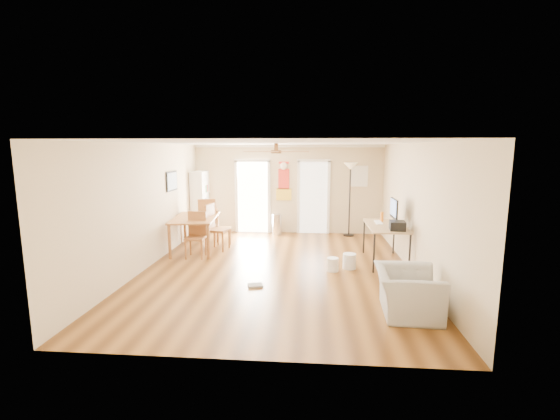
# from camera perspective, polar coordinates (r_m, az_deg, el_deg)

# --- Properties ---
(floor) EXTENTS (7.00, 7.00, 0.00)m
(floor) POSITION_cam_1_polar(r_m,az_deg,el_deg) (8.05, -0.35, -8.79)
(floor) COLOR brown
(floor) RESTS_ON ground
(ceiling) EXTENTS (5.50, 7.00, 0.00)m
(ceiling) POSITION_cam_1_polar(r_m,az_deg,el_deg) (7.66, -0.37, 10.04)
(ceiling) COLOR silver
(ceiling) RESTS_ON floor
(wall_back) EXTENTS (5.50, 0.04, 2.60)m
(wall_back) POSITION_cam_1_polar(r_m,az_deg,el_deg) (11.21, 1.22, 3.13)
(wall_back) COLOR beige
(wall_back) RESTS_ON floor
(wall_front) EXTENTS (5.50, 0.04, 2.60)m
(wall_front) POSITION_cam_1_polar(r_m,az_deg,el_deg) (4.35, -4.46, -6.72)
(wall_front) COLOR beige
(wall_front) RESTS_ON floor
(wall_left) EXTENTS (0.04, 7.00, 2.60)m
(wall_left) POSITION_cam_1_polar(r_m,az_deg,el_deg) (8.45, -19.29, 0.60)
(wall_left) COLOR beige
(wall_left) RESTS_ON floor
(wall_right) EXTENTS (0.04, 7.00, 2.60)m
(wall_right) POSITION_cam_1_polar(r_m,az_deg,el_deg) (7.99, 19.67, 0.11)
(wall_right) COLOR beige
(wall_right) RESTS_ON floor
(crown_molding) EXTENTS (5.50, 7.00, 0.08)m
(crown_molding) POSITION_cam_1_polar(r_m,az_deg,el_deg) (7.66, -0.37, 9.74)
(crown_molding) COLOR white
(crown_molding) RESTS_ON wall_back
(kitchen_doorway) EXTENTS (0.90, 0.10, 2.10)m
(kitchen_doorway) POSITION_cam_1_polar(r_m,az_deg,el_deg) (11.34, -4.10, 1.91)
(kitchen_doorway) COLOR white
(kitchen_doorway) RESTS_ON wall_back
(bathroom_doorway) EXTENTS (0.80, 0.10, 2.10)m
(bathroom_doorway) POSITION_cam_1_polar(r_m,az_deg,el_deg) (11.21, 5.04, 1.81)
(bathroom_doorway) COLOR white
(bathroom_doorway) RESTS_ON wall_back
(wall_decal) EXTENTS (0.46, 0.03, 1.10)m
(wall_decal) POSITION_cam_1_polar(r_m,az_deg,el_deg) (11.18, 0.57, 4.40)
(wall_decal) COLOR red
(wall_decal) RESTS_ON wall_back
(ac_grille) EXTENTS (0.50, 0.04, 0.60)m
(ac_grille) POSITION_cam_1_polar(r_m,az_deg,el_deg) (11.21, 11.77, 4.99)
(ac_grille) COLOR white
(ac_grille) RESTS_ON wall_back
(framed_poster) EXTENTS (0.04, 0.66, 0.48)m
(framed_poster) POSITION_cam_1_polar(r_m,az_deg,el_deg) (9.68, -15.93, 4.19)
(framed_poster) COLOR black
(framed_poster) RESTS_ON wall_left
(ceiling_fan) EXTENTS (1.24, 1.24, 0.20)m
(ceiling_fan) POSITION_cam_1_polar(r_m,az_deg,el_deg) (7.36, -0.58, 8.75)
(ceiling_fan) COLOR #593819
(ceiling_fan) RESTS_ON ceiling
(bookshelf) EXTENTS (0.60, 0.90, 1.84)m
(bookshelf) POSITION_cam_1_polar(r_m,az_deg,el_deg) (11.36, -11.83, 1.08)
(bookshelf) COLOR silver
(bookshelf) RESTS_ON floor
(dining_table) EXTENTS (1.17, 1.76, 0.83)m
(dining_table) POSITION_cam_1_polar(r_m,az_deg,el_deg) (9.61, -12.54, -3.46)
(dining_table) COLOR olive
(dining_table) RESTS_ON floor
(dining_chair_right_a) EXTENTS (0.45, 0.45, 0.91)m
(dining_chair_right_a) POSITION_cam_1_polar(r_m,az_deg,el_deg) (10.12, -8.41, -2.48)
(dining_chair_right_a) COLOR #A47235
(dining_chair_right_a) RESTS_ON floor
(dining_chair_right_b) EXTENTS (0.54, 0.54, 1.13)m
(dining_chair_right_b) POSITION_cam_1_polar(r_m,az_deg,el_deg) (9.50, -9.27, -2.59)
(dining_chair_right_b) COLOR brown
(dining_chair_right_b) RESTS_ON floor
(dining_chair_near) EXTENTS (0.44, 0.44, 1.04)m
(dining_chair_near) POSITION_cam_1_polar(r_m,az_deg,el_deg) (8.94, -12.58, -3.74)
(dining_chair_near) COLOR #A26634
(dining_chair_near) RESTS_ON floor
(dining_chair_far) EXTENTS (0.58, 0.58, 1.14)m
(dining_chair_far) POSITION_cam_1_polar(r_m,az_deg,el_deg) (10.68, -10.89, -1.31)
(dining_chair_far) COLOR #976230
(dining_chair_far) RESTS_ON floor
(trash_can) EXTENTS (0.35, 0.35, 0.61)m
(trash_can) POSITION_cam_1_polar(r_m,az_deg,el_deg) (11.08, -0.47, -2.14)
(trash_can) COLOR silver
(trash_can) RESTS_ON floor
(torchiere_lamp) EXTENTS (0.50, 0.50, 2.09)m
(torchiere_lamp) POSITION_cam_1_polar(r_m,az_deg,el_deg) (10.98, 10.41, 1.53)
(torchiere_lamp) COLOR black
(torchiere_lamp) RESTS_ON floor
(computer_desk) EXTENTS (0.78, 1.56, 0.84)m
(computer_desk) POSITION_cam_1_polar(r_m,az_deg,el_deg) (8.69, 15.44, -4.91)
(computer_desk) COLOR tan
(computer_desk) RESTS_ON floor
(imac) EXTENTS (0.10, 0.63, 0.59)m
(imac) POSITION_cam_1_polar(r_m,az_deg,el_deg) (8.57, 16.72, -0.30)
(imac) COLOR black
(imac) RESTS_ON computer_desk
(keyboard) EXTENTS (0.16, 0.44, 0.02)m
(keyboard) POSITION_cam_1_polar(r_m,az_deg,el_deg) (8.83, 14.55, -1.81)
(keyboard) COLOR white
(keyboard) RESTS_ON computer_desk
(printer) EXTENTS (0.34, 0.38, 0.18)m
(printer) POSITION_cam_1_polar(r_m,az_deg,el_deg) (8.14, 17.20, -2.25)
(printer) COLOR black
(printer) RESTS_ON computer_desk
(orange_bottle) EXTENTS (0.08, 0.08, 0.22)m
(orange_bottle) POSITION_cam_1_polar(r_m,az_deg,el_deg) (8.98, 15.05, -0.98)
(orange_bottle) COLOR orange
(orange_bottle) RESTS_ON computer_desk
(wastebasket_a) EXTENTS (0.31, 0.31, 0.28)m
(wastebasket_a) POSITION_cam_1_polar(r_m,az_deg,el_deg) (7.94, 7.91, -8.11)
(wastebasket_a) COLOR white
(wastebasket_a) RESTS_ON floor
(wastebasket_b) EXTENTS (0.33, 0.33, 0.32)m
(wastebasket_b) POSITION_cam_1_polar(r_m,az_deg,el_deg) (8.15, 10.37, -7.56)
(wastebasket_b) COLOR silver
(wastebasket_b) RESTS_ON floor
(floor_cloth) EXTENTS (0.31, 0.27, 0.04)m
(floor_cloth) POSITION_cam_1_polar(r_m,az_deg,el_deg) (7.09, -3.73, -11.22)
(floor_cloth) COLOR gray
(floor_cloth) RESTS_ON floor
(armchair) EXTENTS (0.97, 1.10, 0.68)m
(armchair) POSITION_cam_1_polar(r_m,az_deg,el_deg) (6.19, 18.55, -11.62)
(armchair) COLOR #AAAAA5
(armchair) RESTS_ON floor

